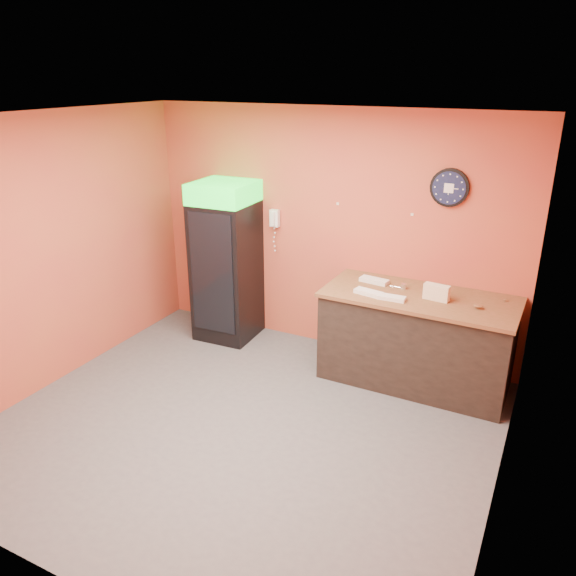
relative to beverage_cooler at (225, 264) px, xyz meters
The scene contains 15 objects.
floor 2.21m from the beverage_cooler, 53.44° to the right, with size 4.50×4.50×0.00m, color #47474C.
back_wall 1.33m from the beverage_cooler, 18.28° to the left, with size 4.50×0.02×2.80m, color #B85634.
left_wall 1.98m from the beverage_cooler, 123.39° to the right, with size 0.02×4.00×2.80m, color #B85634.
right_wall 3.82m from the beverage_cooler, 25.02° to the right, with size 0.02×4.00×2.80m, color #B85634.
ceiling 2.72m from the beverage_cooler, 53.44° to the right, with size 4.50×4.00×0.02m, color white.
beverage_cooler is the anchor object (origin of this frame).
prep_counter 2.45m from the beverage_cooler, ahead, with size 1.92×0.85×0.96m, color black.
wall_clock 2.76m from the beverage_cooler, ahead, with size 0.39×0.06×0.39m.
wall_phone 0.83m from the beverage_cooler, 33.80° to the left, with size 0.11×0.10×0.20m.
butcher_paper 2.40m from the beverage_cooler, ahead, with size 1.96×0.93×0.04m, color brown.
sub_roll_stack 2.58m from the beverage_cooler, ahead, with size 0.26×0.12×0.16m.
wrapped_sandwich_left 1.94m from the beverage_cooler, ahead, with size 0.29×0.12×0.04m, color silver.
wrapped_sandwich_mid 2.19m from the beverage_cooler, ahead, with size 0.28×0.11×0.04m, color silver.
wrapped_sandwich_right 1.86m from the beverage_cooler, ahead, with size 0.31×0.12×0.04m, color silver.
kitchen_tool 2.20m from the beverage_cooler, ahead, with size 0.06×0.06×0.06m, color silver.
Camera 1 is at (2.40, -3.79, 3.15)m, focal length 35.00 mm.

